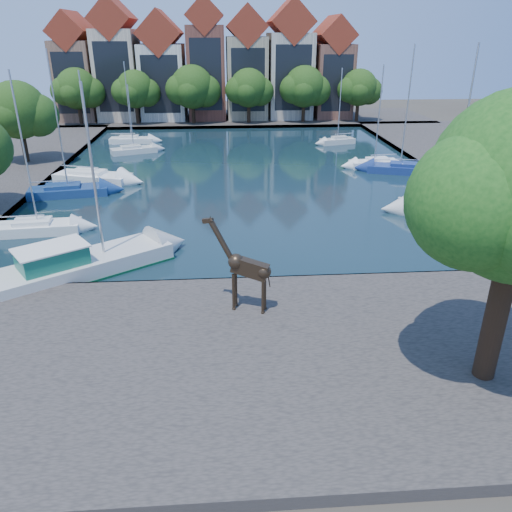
# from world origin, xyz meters

# --- Properties ---
(ground) EXTENTS (160.00, 160.00, 0.00)m
(ground) POSITION_xyz_m (0.00, 0.00, 0.00)
(ground) COLOR #38332B
(ground) RESTS_ON ground
(water_basin) EXTENTS (38.00, 50.00, 0.08)m
(water_basin) POSITION_xyz_m (0.00, 24.00, 0.04)
(water_basin) COLOR black
(water_basin) RESTS_ON ground
(near_quay) EXTENTS (50.00, 14.00, 0.50)m
(near_quay) POSITION_xyz_m (0.00, -7.00, 0.25)
(near_quay) COLOR #47413D
(near_quay) RESTS_ON ground
(far_quay) EXTENTS (60.00, 16.00, 0.50)m
(far_quay) POSITION_xyz_m (0.00, 56.00, 0.25)
(far_quay) COLOR #47413D
(far_quay) RESTS_ON ground
(right_quay) EXTENTS (14.00, 52.00, 0.50)m
(right_quay) POSITION_xyz_m (25.00, 24.00, 0.25)
(right_quay) COLOR #47413D
(right_quay) RESTS_ON ground
(townhouse_west_end) EXTENTS (5.44, 9.18, 14.93)m
(townhouse_west_end) POSITION_xyz_m (-23.00, 55.99, 7.36)
(townhouse_west_end) COLOR #8A624B
(townhouse_west_end) RESTS_ON far_quay
(townhouse_west_mid) EXTENTS (5.94, 9.18, 16.79)m
(townhouse_west_mid) POSITION_xyz_m (-17.00, 55.99, 8.23)
(townhouse_west_mid) COLOR beige
(townhouse_west_mid) RESTS_ON far_quay
(townhouse_west_inner) EXTENTS (6.43, 9.18, 15.15)m
(townhouse_west_inner) POSITION_xyz_m (-10.50, 55.99, 7.35)
(townhouse_west_inner) COLOR silver
(townhouse_west_inner) RESTS_ON far_quay
(townhouse_center) EXTENTS (5.44, 9.18, 16.93)m
(townhouse_center) POSITION_xyz_m (-4.00, 55.99, 8.36)
(townhouse_center) COLOR brown
(townhouse_center) RESTS_ON far_quay
(townhouse_east_inner) EXTENTS (5.94, 9.18, 15.79)m
(townhouse_east_inner) POSITION_xyz_m (2.00, 55.99, 7.73)
(townhouse_east_inner) COLOR tan
(townhouse_east_inner) RESTS_ON far_quay
(townhouse_east_mid) EXTENTS (6.43, 9.18, 16.65)m
(townhouse_east_mid) POSITION_xyz_m (8.50, 55.99, 8.10)
(townhouse_east_mid) COLOR beige
(townhouse_east_mid) RESTS_ON far_quay
(townhouse_east_end) EXTENTS (5.44, 9.18, 14.43)m
(townhouse_east_end) POSITION_xyz_m (15.00, 55.99, 7.11)
(townhouse_east_end) COLOR brown
(townhouse_east_end) RESTS_ON far_quay
(far_tree_far_west) EXTENTS (7.28, 5.60, 7.68)m
(far_tree_far_west) POSITION_xyz_m (-21.90, 50.49, 5.18)
(far_tree_far_west) COLOR #332114
(far_tree_far_west) RESTS_ON far_quay
(far_tree_west) EXTENTS (6.76, 5.20, 7.36)m
(far_tree_west) POSITION_xyz_m (-13.91, 50.49, 5.08)
(far_tree_west) COLOR #332114
(far_tree_west) RESTS_ON far_quay
(far_tree_mid_west) EXTENTS (7.80, 6.00, 8.00)m
(far_tree_mid_west) POSITION_xyz_m (-5.89, 50.49, 5.29)
(far_tree_mid_west) COLOR #332114
(far_tree_mid_west) RESTS_ON far_quay
(far_tree_mid_east) EXTENTS (7.02, 5.40, 7.52)m
(far_tree_mid_east) POSITION_xyz_m (2.10, 50.49, 5.13)
(far_tree_mid_east) COLOR #332114
(far_tree_mid_east) RESTS_ON far_quay
(far_tree_east) EXTENTS (7.54, 5.80, 7.84)m
(far_tree_east) POSITION_xyz_m (10.11, 50.49, 5.24)
(far_tree_east) COLOR #332114
(far_tree_east) RESTS_ON far_quay
(far_tree_far_east) EXTENTS (6.76, 5.20, 7.36)m
(far_tree_far_east) POSITION_xyz_m (18.09, 50.49, 5.08)
(far_tree_far_east) COLOR #332114
(far_tree_far_east) RESTS_ON far_quay
(side_tree_left_far) EXTENTS (7.28, 5.60, 7.88)m
(side_tree_left_far) POSITION_xyz_m (-21.90, 27.99, 5.38)
(side_tree_left_far) COLOR #332114
(side_tree_left_far) RESTS_ON left_quay
(giraffe_statue) EXTENTS (3.04, 1.27, 4.44)m
(giraffe_statue) POSITION_xyz_m (-1.34, -3.36, 2.68)
(giraffe_statue) COLOR #322519
(giraffe_statue) RESTS_ON near_quay
(motorsailer) EXTENTS (9.52, 7.78, 10.21)m
(motorsailer) POSITION_xyz_m (-10.31, 1.82, 0.86)
(motorsailer) COLOR beige
(motorsailer) RESTS_ON water_basin
(sailboat_left_a) EXTENTS (5.55, 2.39, 10.43)m
(sailboat_left_a) POSITION_xyz_m (-14.71, 8.55, 0.62)
(sailboat_left_a) COLOR white
(sailboat_left_a) RESTS_ON water_basin
(sailboat_left_b) EXTENTS (6.57, 3.20, 11.34)m
(sailboat_left_b) POSITION_xyz_m (-15.00, 17.13, 0.63)
(sailboat_left_b) COLOR navy
(sailboat_left_b) RESTS_ON water_basin
(sailboat_left_c) EXTENTS (7.29, 4.39, 9.57)m
(sailboat_left_c) POSITION_xyz_m (-13.95, 21.40, 0.61)
(sailboat_left_c) COLOR white
(sailboat_left_c) RESTS_ON water_basin
(sailboat_left_d) EXTENTS (5.29, 3.44, 7.36)m
(sailboat_left_d) POSITION_xyz_m (-12.00, 32.95, 0.55)
(sailboat_left_d) COLOR silver
(sailboat_left_d) RESTS_ON water_basin
(sailboat_left_e) EXTENTS (5.27, 1.97, 9.39)m
(sailboat_left_e) POSITION_xyz_m (-13.16, 38.91, 0.56)
(sailboat_left_e) COLOR white
(sailboat_left_e) RESTS_ON water_basin
(sailboat_right_a) EXTENTS (7.58, 2.91, 11.84)m
(sailboat_right_a) POSITION_xyz_m (15.00, 10.75, 0.69)
(sailboat_right_a) COLOR silver
(sailboat_right_a) RESTS_ON water_basin
(sailboat_right_b) EXTENTS (6.51, 3.94, 11.51)m
(sailboat_right_b) POSITION_xyz_m (15.00, 22.36, 0.64)
(sailboat_right_b) COLOR navy
(sailboat_right_b) RESTS_ON water_basin
(sailboat_right_c) EXTENTS (5.08, 2.29, 9.71)m
(sailboat_right_c) POSITION_xyz_m (13.18, 24.79, 0.61)
(sailboat_right_c) COLOR white
(sailboat_right_c) RESTS_ON water_basin
(sailboat_right_d) EXTENTS (4.46, 2.55, 8.72)m
(sailboat_right_d) POSITION_xyz_m (12.00, 36.37, 0.60)
(sailboat_right_d) COLOR beige
(sailboat_right_d) RESTS_ON water_basin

